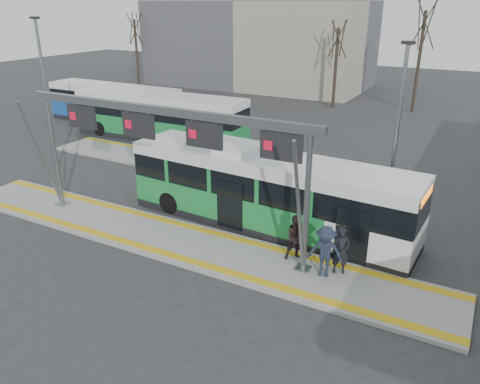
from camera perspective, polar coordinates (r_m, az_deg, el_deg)
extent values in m
plane|color=#2D2D30|center=(19.09, -8.31, -5.91)|extent=(120.00, 120.00, 0.00)
cube|color=gray|center=(19.05, -8.32, -5.71)|extent=(22.00, 3.00, 0.15)
cube|color=gray|center=(27.18, -5.14, 3.13)|extent=(20.00, 3.00, 0.15)
cube|color=gold|center=(19.83, -6.37, -4.15)|extent=(22.00, 0.35, 0.02)
cube|color=gold|center=(18.22, -10.49, -6.93)|extent=(22.00, 0.35, 0.02)
cube|color=gold|center=(28.07, -3.86, 3.97)|extent=(20.00, 0.35, 0.02)
cylinder|color=slate|center=(22.56, -21.69, 4.54)|extent=(0.20, 0.20, 5.05)
cube|color=slate|center=(23.37, -20.83, -1.29)|extent=(0.50, 0.50, 0.06)
cylinder|color=slate|center=(22.14, -23.04, 4.02)|extent=(0.12, 1.46, 4.90)
cylinder|color=slate|center=(15.75, 8.15, -1.39)|extent=(0.20, 0.20, 5.05)
cube|color=slate|center=(16.89, 7.69, -9.17)|extent=(0.50, 0.50, 0.06)
cylinder|color=slate|center=(15.15, 7.20, -2.32)|extent=(0.12, 1.46, 4.90)
cube|color=slate|center=(17.81, -9.97, 9.83)|extent=(13.00, 0.25, 0.30)
cube|color=black|center=(20.64, -18.74, 8.68)|extent=(1.50, 0.12, 0.95)
cube|color=red|center=(20.92, -19.73, 8.72)|extent=(0.32, 0.02, 0.32)
cube|color=black|center=(18.59, -12.28, 7.95)|extent=(1.50, 0.12, 0.95)
cube|color=red|center=(18.83, -13.48, 8.03)|extent=(0.32, 0.02, 0.32)
cube|color=black|center=(16.84, -4.40, 6.93)|extent=(1.50, 0.12, 0.95)
cube|color=red|center=(17.02, -5.81, 7.05)|extent=(0.32, 0.02, 0.32)
cube|color=black|center=(15.47, 5.04, 5.52)|extent=(1.50, 0.12, 0.95)
cube|color=red|center=(15.58, 3.42, 5.70)|extent=(0.32, 0.02, 0.32)
cube|color=gray|center=(55.01, 2.44, 22.27)|extent=(24.00, 12.00, 18.00)
cube|color=black|center=(20.07, 3.28, -3.65)|extent=(12.51, 3.33, 0.36)
cube|color=#1B7D39|center=(19.74, 3.33, -1.62)|extent=(12.51, 3.33, 1.19)
cube|color=black|center=(19.32, 3.40, 1.39)|extent=(12.51, 3.25, 1.03)
cube|color=white|center=(19.06, 3.46, 3.56)|extent=(12.51, 3.33, 0.52)
cube|color=orange|center=(17.24, 21.78, -0.48)|extent=(0.15, 1.84, 0.29)
cube|color=white|center=(19.95, -1.75, 5.69)|extent=(3.19, 2.01, 0.31)
cylinder|color=black|center=(21.30, -8.50, -1.28)|extent=(1.05, 0.37, 1.03)
cylinder|color=black|center=(22.98, -4.80, 0.68)|extent=(1.05, 0.37, 1.03)
cylinder|color=black|center=(17.65, 12.15, -6.77)|extent=(1.05, 0.37, 1.03)
cylinder|color=black|center=(19.64, 14.53, -3.89)|extent=(1.05, 0.37, 1.03)
cube|color=black|center=(33.33, -9.62, 6.70)|extent=(12.62, 3.07, 0.37)
cube|color=#1B7D39|center=(33.13, -9.70, 8.00)|extent=(12.62, 3.07, 1.20)
cube|color=black|center=(32.88, -9.83, 9.90)|extent=(12.62, 2.99, 1.05)
cube|color=white|center=(32.72, -9.92, 11.24)|extent=(12.62, 3.07, 0.52)
cylinder|color=black|center=(35.11, -16.66, 7.44)|extent=(1.05, 0.35, 1.05)
cylinder|color=black|center=(36.81, -14.18, 8.35)|extent=(1.05, 0.35, 1.05)
cylinder|color=black|center=(30.25, -5.15, 6.00)|extent=(1.05, 0.35, 1.05)
cylinder|color=black|center=(32.21, -2.93, 7.07)|extent=(1.05, 0.35, 1.05)
cube|color=black|center=(38.72, -14.90, 8.41)|extent=(11.28, 2.55, 0.34)
cube|color=#194A97|center=(38.56, -15.01, 9.47)|extent=(11.28, 2.55, 1.13)
cube|color=black|center=(38.36, -15.17, 11.00)|extent=(11.28, 2.48, 0.98)
cube|color=white|center=(38.23, -15.28, 12.08)|extent=(11.28, 2.55, 0.49)
cylinder|color=black|center=(40.71, -20.12, 8.92)|extent=(0.98, 0.30, 0.98)
cylinder|color=black|center=(42.15, -17.90, 9.61)|extent=(0.98, 0.30, 0.98)
cylinder|color=black|center=(35.64, -12.14, 8.03)|extent=(0.98, 0.30, 0.98)
cylinder|color=black|center=(37.27, -9.94, 8.81)|extent=(0.98, 0.30, 0.98)
imported|color=black|center=(16.51, 12.20, -7.03)|extent=(0.72, 0.61, 1.69)
imported|color=#2D1E1F|center=(17.07, 6.92, -5.56)|extent=(1.06, 1.02, 1.72)
imported|color=#1F2538|center=(16.18, 10.33, -7.17)|extent=(1.31, 0.92, 1.86)
cylinder|color=#382B21|center=(43.54, 11.57, 14.53)|extent=(0.28, 0.28, 6.85)
cylinder|color=#382B21|center=(43.48, 20.95, 14.49)|extent=(0.28, 0.28, 8.27)
cylinder|color=#382B21|center=(56.06, -12.47, 16.23)|extent=(0.28, 0.28, 7.12)
cylinder|color=slate|center=(28.22, -22.47, 10.68)|extent=(0.16, 0.16, 8.15)
cube|color=black|center=(27.81, -23.75, 18.88)|extent=(0.50, 0.25, 0.12)
cylinder|color=slate|center=(19.89, 18.45, 6.00)|extent=(0.16, 0.16, 7.51)
cube|color=black|center=(19.26, 19.85, 16.76)|extent=(0.50, 0.25, 0.12)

